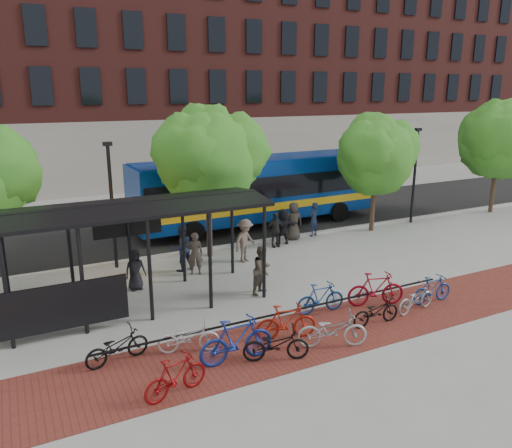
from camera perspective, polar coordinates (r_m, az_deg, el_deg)
name	(u,v)px	position (r m, az deg, el deg)	size (l,w,h in m)	color
ground	(308,268)	(20.68, 5.93, -4.98)	(160.00, 160.00, 0.00)	#9E9E99
asphalt_street	(229,223)	(27.42, -3.08, 0.14)	(160.00, 8.00, 0.01)	black
curb	(263,241)	(23.94, 0.78, -1.94)	(160.00, 0.25, 0.12)	#B7B7B2
brick_strip	(340,328)	(15.85, 9.63, -11.61)	(24.00, 3.00, 0.01)	maroon
bike_rack_rail	(289,325)	(15.86, 3.80, -11.40)	(12.00, 0.05, 0.95)	black
building_brick	(249,56)	(47.13, -0.84, 18.65)	(55.00, 14.00, 20.00)	maroon
bus_shelter	(101,223)	(16.51, -17.33, 0.12)	(10.60, 3.07, 3.60)	black
tree_b	(209,154)	(21.25, -5.38, 7.97)	(5.15, 4.20, 6.47)	#382619
tree_c	(377,152)	(25.94, 13.63, 8.00)	(4.66, 3.80, 5.92)	#382619
tree_d	(500,136)	(32.45, 26.10, 8.98)	(5.39, 4.40, 6.55)	#382619
lamp_post_left	(112,202)	(20.66, -16.15, 2.42)	(0.35, 0.20, 5.12)	black
lamp_post_right	(415,173)	(28.25, 17.68, 5.58)	(0.35, 0.20, 5.12)	black
bus	(258,187)	(26.52, 0.24, 4.26)	(13.54, 3.53, 3.63)	navy
bike_0	(117,346)	(14.15, -15.61, -13.33)	(0.61, 1.76, 0.92)	black
bike_1	(176,376)	(12.48, -9.16, -16.80)	(0.48, 1.70, 1.02)	maroon
bike_2	(189,337)	(14.26, -7.71, -12.69)	(0.60, 1.72, 0.90)	#BDBDC0
bike_3	(236,340)	(13.61, -2.25, -13.14)	(0.59, 2.10, 1.26)	navy
bike_4	(276,344)	(13.75, 2.30, -13.58)	(0.63, 1.79, 0.94)	black
bike_5	(286,322)	(14.80, 3.47, -11.10)	(0.51, 1.81, 1.09)	#9E1F0E
bike_6	(332,330)	(14.53, 8.72, -11.86)	(0.69, 1.99, 1.05)	#999A9C
bike_7	(321,298)	(16.53, 7.39, -8.38)	(0.49, 1.73, 1.04)	navy
bike_8	(376,311)	(16.08, 13.55, -9.68)	(0.59, 1.70, 0.89)	black
bike_9	(376,289)	(17.37, 13.53, -7.24)	(0.56, 1.97, 1.18)	maroon
bike_10	(416,298)	(17.34, 17.80, -8.10)	(0.60, 1.72, 0.91)	gray
bike_11	(432,289)	(18.16, 19.49, -7.05)	(0.46, 1.64, 0.98)	navy
pedestrian_0	(135,269)	(18.68, -13.64, -5.07)	(0.75, 0.49, 1.53)	black
pedestrian_1	(195,253)	(19.76, -6.99, -3.35)	(0.63, 0.41, 1.71)	#423A35
pedestrian_2	(182,248)	(20.19, -8.50, -2.72)	(0.92, 0.72, 1.90)	#1C2542
pedestrian_3	(245,241)	(21.00, -1.26, -1.91)	(1.20, 0.69, 1.85)	brown
pedestrian_4	(275,230)	(23.05, 2.20, -0.67)	(0.95, 0.40, 1.63)	#272727
pedestrian_5	(283,227)	(23.48, 3.07, -0.30)	(1.57, 0.50, 1.69)	black
pedestrian_6	(294,221)	(24.23, 4.32, 0.34)	(0.90, 0.58, 1.84)	#3B352F
pedestrian_7	(314,219)	(24.90, 6.60, 0.54)	(0.63, 0.41, 1.72)	#1B2640
pedestrian_8	(262,270)	(17.79, 0.75, -5.26)	(0.86, 0.67, 1.76)	#4D4539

